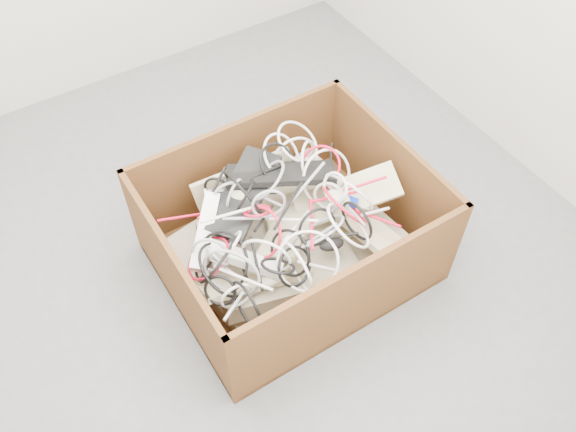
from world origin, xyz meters
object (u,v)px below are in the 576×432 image
power_strip_left (205,231)px  cardboard_box (288,244)px  power_strip_right (245,260)px  vga_plug (352,202)px

power_strip_left → cardboard_box: bearing=-62.2°
power_strip_right → vga_plug: (0.52, 0.02, -0.01)m
cardboard_box → power_strip_left: bearing=167.1°
cardboard_box → vga_plug: 0.34m
cardboard_box → power_strip_left: size_ratio=3.32×
power_strip_right → vga_plug: size_ratio=6.46×
power_strip_right → power_strip_left: bearing=160.0°
power_strip_left → vga_plug: power_strip_left is taller
power_strip_left → power_strip_right: 0.20m
cardboard_box → power_strip_right: bearing=-157.6°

